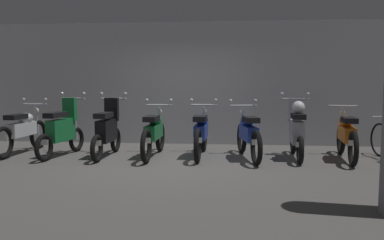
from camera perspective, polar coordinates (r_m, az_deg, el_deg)
The scene contains 10 objects.
ground_plane at distance 7.71m, azimuth -2.64°, elevation -5.95°, with size 80.00×80.00×0.00m, color #565451.
back_wall at distance 10.00m, azimuth -0.63°, elevation 5.08°, with size 16.00×0.30×2.91m, color #ADADB2.
motorbike_slot_0 at distance 9.31m, azimuth -22.51°, elevation -1.32°, with size 0.59×1.95×1.15m.
motorbike_slot_1 at distance 8.72m, azimuth -17.62°, elevation -1.36°, with size 0.58×1.67×1.29m.
motorbike_slot_2 at distance 8.42m, azimuth -11.71°, elevation -1.45°, with size 0.59×1.68×1.29m.
motorbike_slot_3 at distance 8.25m, azimuth -5.32°, elevation -1.74°, with size 0.59×1.95×1.15m.
motorbike_slot_4 at distance 8.26m, azimuth 1.29°, elevation -1.71°, with size 0.59×1.95×1.15m.
motorbike_slot_5 at distance 8.10m, azimuth 7.82°, elevation -1.91°, with size 0.61×1.93×1.15m.
motorbike_slot_6 at distance 8.29m, azimuth 14.36°, elevation -1.33°, with size 0.59×1.68×1.29m.
motorbike_slot_7 at distance 8.46m, azimuth 20.70°, elevation -1.92°, with size 0.56×1.95×1.03m.
Camera 1 is at (1.10, -7.48, 1.53)m, focal length 38.37 mm.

